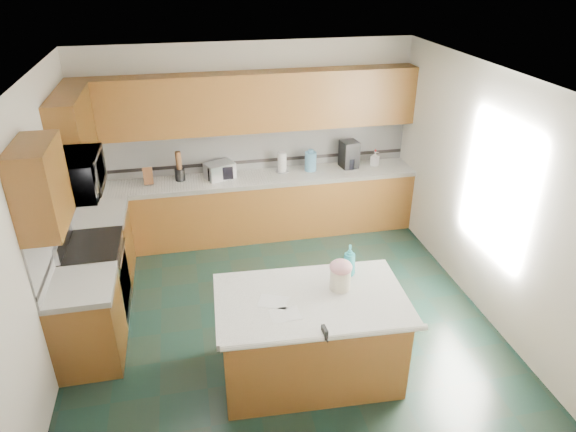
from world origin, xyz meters
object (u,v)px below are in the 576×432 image
object	(u,v)px
island_base	(310,339)
soap_bottle_island	(349,260)
island_top	(311,300)
toaster_oven	(220,170)
knife_block	(148,176)
treat_jar	(340,279)
coffee_maker	(349,154)

from	to	relation	value
island_base	soap_bottle_island	xyz separation A→B (m)	(0.45, 0.29, 0.65)
island_top	toaster_oven	distance (m)	3.00
soap_bottle_island	toaster_oven	bearing A→B (deg)	129.92
island_top	knife_block	distance (m)	3.32
soap_bottle_island	toaster_oven	world-z (taller)	soap_bottle_island
treat_jar	toaster_oven	distance (m)	2.99
treat_jar	soap_bottle_island	bearing A→B (deg)	77.41
coffee_maker	treat_jar	bearing A→B (deg)	-116.83
island_base	knife_block	bearing A→B (deg)	120.44
treat_jar	soap_bottle_island	size ratio (longest dim) A/B	0.62
soap_bottle_island	knife_block	xyz separation A→B (m)	(-1.98, 2.66, -0.05)
treat_jar	coffee_maker	bearing A→B (deg)	95.01
coffee_maker	toaster_oven	bearing A→B (deg)	173.32
treat_jar	coffee_maker	size ratio (longest dim) A/B	0.52
treat_jar	knife_block	size ratio (longest dim) A/B	0.88
island_top	coffee_maker	world-z (taller)	coffee_maker
knife_block	coffee_maker	xyz separation A→B (m)	(2.84, 0.03, 0.08)
soap_bottle_island	toaster_oven	distance (m)	2.85
island_top	island_base	bearing A→B (deg)	3.00
treat_jar	toaster_oven	world-z (taller)	toaster_oven
treat_jar	soap_bottle_island	distance (m)	0.26
island_base	island_top	world-z (taller)	island_top
toaster_oven	coffee_maker	distance (m)	1.88
island_base	knife_block	size ratio (longest dim) A/B	7.18
island_base	soap_bottle_island	size ratio (longest dim) A/B	5.08
island_top	soap_bottle_island	bearing A→B (deg)	35.61
toaster_oven	island_base	bearing A→B (deg)	-101.33
treat_jar	knife_block	world-z (taller)	knife_block
island_base	island_top	distance (m)	0.46
knife_block	coffee_maker	bearing A→B (deg)	-2.17
island_base	toaster_oven	bearing A→B (deg)	103.86
knife_block	treat_jar	bearing A→B (deg)	-60.16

